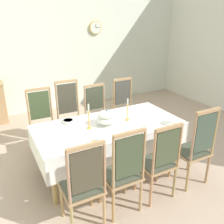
{
  "coord_description": "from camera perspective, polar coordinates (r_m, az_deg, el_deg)",
  "views": [
    {
      "loc": [
        -1.52,
        -2.92,
        2.27
      ],
      "look_at": [
        0.05,
        0.04,
        0.93
      ],
      "focal_mm": 38.8,
      "sensor_mm": 36.0,
      "label": 1
    }
  ],
  "objects": [
    {
      "name": "chair_north_a",
      "position": [
        4.3,
        -15.99,
        -2.18
      ],
      "size": [
        0.44,
        0.42,
        1.14
      ],
      "rotation": [
        0.0,
        0.0,
        3.14
      ],
      "color": "tan",
      "rests_on": "ground"
    },
    {
      "name": "bowl_far_left",
      "position": [
        3.77,
        -10.3,
        -2.08
      ],
      "size": [
        0.17,
        0.17,
        0.04
      ],
      "color": "silver",
      "rests_on": "tablecloth"
    },
    {
      "name": "spoon_primary",
      "position": [
        3.84,
        13.63,
        -2.21
      ],
      "size": [
        0.04,
        0.18,
        0.01
      ],
      "rotation": [
        0.0,
        0.0,
        0.13
      ],
      "color": "gold",
      "rests_on": "tablecloth"
    },
    {
      "name": "spoon_secondary",
      "position": [
        3.18,
        -4.3,
        -6.94
      ],
      "size": [
        0.03,
        0.18,
        0.01
      ],
      "rotation": [
        0.0,
        0.0,
        0.06
      ],
      "color": "gold",
      "rests_on": "tablecloth"
    },
    {
      "name": "chair_south_a",
      "position": [
        2.74,
        -6.75,
        -16.56
      ],
      "size": [
        0.44,
        0.42,
        1.13
      ],
      "color": "#A18351",
      "rests_on": "ground"
    },
    {
      "name": "mounted_clock",
      "position": [
        6.54,
        -3.93,
        19.25
      ],
      "size": [
        0.33,
        0.06,
        0.33
      ],
      "color": "#D1B251"
    },
    {
      "name": "chair_north_d",
      "position": [
        4.86,
        3.16,
        1.38
      ],
      "size": [
        0.44,
        0.42,
        1.12
      ],
      "rotation": [
        0.0,
        0.0,
        3.14
      ],
      "color": "#B37B58",
      "rests_on": "ground"
    },
    {
      "name": "chair_north_b",
      "position": [
        4.41,
        -9.77,
        -0.67
      ],
      "size": [
        0.44,
        0.42,
        1.22
      ],
      "rotation": [
        0.0,
        0.0,
        3.14
      ],
      "color": "tan",
      "rests_on": "ground"
    },
    {
      "name": "bowl_near_left",
      "position": [
        3.76,
        12.77,
        -2.43
      ],
      "size": [
        0.14,
        0.14,
        0.04
      ],
      "color": "silver",
      "rests_on": "tablecloth"
    },
    {
      "name": "chair_south_b",
      "position": [
        2.91,
        2.64,
        -13.68
      ],
      "size": [
        0.44,
        0.42,
        1.15
      ],
      "color": "#AA8350",
      "rests_on": "ground"
    },
    {
      "name": "back_wall",
      "position": [
        6.23,
        -14.44,
        16.84
      ],
      "size": [
        7.31,
        0.08,
        3.6
      ],
      "primitive_type": "cube",
      "color": "silver",
      "rests_on": "ground"
    },
    {
      "name": "chair_south_d",
      "position": [
        3.54,
        19.04,
        -7.74
      ],
      "size": [
        0.44,
        0.42,
        1.18
      ],
      "color": "#B08150",
      "rests_on": "ground"
    },
    {
      "name": "candlestick_east",
      "position": [
        3.75,
        3.66,
        0.1
      ],
      "size": [
        0.07,
        0.07,
        0.36
      ],
      "color": "gold",
      "rests_on": "tablecloth"
    },
    {
      "name": "ground",
      "position": [
        4.01,
        -0.4,
        -13.02
      ],
      "size": [
        7.31,
        6.13,
        0.04
      ],
      "primitive_type": "cube",
      "color": "tan"
    },
    {
      "name": "chair_north_c",
      "position": [
        4.59,
        -3.41,
        -0.07
      ],
      "size": [
        0.44,
        0.42,
        1.08
      ],
      "rotation": [
        0.0,
        0.0,
        3.14
      ],
      "color": "tan",
      "rests_on": "ground"
    },
    {
      "name": "candlestick_west",
      "position": [
        3.47,
        -5.47,
        -1.6
      ],
      "size": [
        0.07,
        0.07,
        0.38
      ],
      "color": "gold",
      "rests_on": "tablecloth"
    },
    {
      "name": "dining_table",
      "position": [
        3.69,
        -0.71,
        -3.96
      ],
      "size": [
        2.2,
        1.05,
        0.74
      ],
      "color": "tan",
      "rests_on": "ground"
    },
    {
      "name": "bowl_far_right",
      "position": [
        3.41,
        5.22,
        -4.55
      ],
      "size": [
        0.17,
        0.17,
        0.03
      ],
      "color": "silver",
      "rests_on": "tablecloth"
    },
    {
      "name": "chair_south_c",
      "position": [
        3.18,
        11.07,
        -11.05
      ],
      "size": [
        0.44,
        0.42,
        1.1
      ],
      "color": "#B07E52",
      "rests_on": "ground"
    },
    {
      "name": "bowl_near_right",
      "position": [
        3.18,
        -2.41,
        -6.53
      ],
      "size": [
        0.14,
        0.14,
        0.03
      ],
      "color": "silver",
      "rests_on": "tablecloth"
    },
    {
      "name": "tablecloth",
      "position": [
        3.7,
        -0.71,
        -4.22
      ],
      "size": [
        2.22,
        1.07,
        0.37
      ],
      "color": "white",
      "rests_on": "dining_table"
    },
    {
      "name": "soup_tureen",
      "position": [
        3.6,
        -1.23,
        -1.3
      ],
      "size": [
        0.31,
        0.31,
        0.24
      ],
      "color": "silver",
      "rests_on": "tablecloth"
    }
  ]
}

